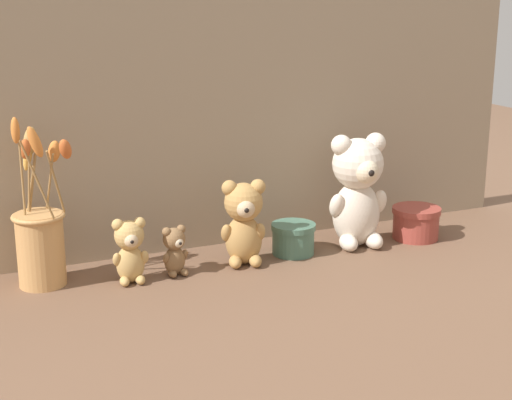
# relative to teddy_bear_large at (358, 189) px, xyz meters

# --- Properties ---
(ground_plane) EXTENTS (4.00, 4.00, 0.00)m
(ground_plane) POSITION_rel_teddy_bear_large_xyz_m (-0.25, -0.02, -0.14)
(ground_plane) COLOR brown
(backdrop_wall) EXTENTS (1.46, 0.02, 0.75)m
(backdrop_wall) POSITION_rel_teddy_bear_large_xyz_m (-0.25, 0.14, 0.24)
(backdrop_wall) COLOR gray
(backdrop_wall) RESTS_ON ground
(teddy_bear_large) EXTENTS (0.14, 0.13, 0.26)m
(teddy_bear_large) POSITION_rel_teddy_bear_large_xyz_m (0.00, 0.00, 0.00)
(teddy_bear_large) COLOR beige
(teddy_bear_large) RESTS_ON ground
(teddy_bear_medium) EXTENTS (0.10, 0.09, 0.19)m
(teddy_bear_medium) POSITION_rel_teddy_bear_large_xyz_m (-0.28, -0.01, -0.04)
(teddy_bear_medium) COLOR tan
(teddy_bear_medium) RESTS_ON ground
(teddy_bear_small) EXTENTS (0.07, 0.07, 0.14)m
(teddy_bear_small) POSITION_rel_teddy_bear_large_xyz_m (-0.53, -0.01, -0.07)
(teddy_bear_small) COLOR tan
(teddy_bear_small) RESTS_ON ground
(teddy_bear_tiny) EXTENTS (0.06, 0.05, 0.11)m
(teddy_bear_tiny) POSITION_rel_teddy_bear_large_xyz_m (-0.44, -0.01, -0.08)
(teddy_bear_tiny) COLOR olive
(teddy_bear_tiny) RESTS_ON ground
(flower_vase) EXTENTS (0.13, 0.13, 0.34)m
(flower_vase) POSITION_rel_teddy_bear_large_xyz_m (-0.70, 0.05, -0.03)
(flower_vase) COLOR tan
(flower_vase) RESTS_ON ground
(decorative_tin_tall) EXTENTS (0.11, 0.11, 0.08)m
(decorative_tin_tall) POSITION_rel_teddy_bear_large_xyz_m (0.16, -0.01, -0.10)
(decorative_tin_tall) COLOR #993D33
(decorative_tin_tall) RESTS_ON ground
(decorative_tin_short) EXTENTS (0.10, 0.10, 0.07)m
(decorative_tin_short) POSITION_rel_teddy_bear_large_xyz_m (-0.16, 0.01, -0.10)
(decorative_tin_short) COLOR #47705B
(decorative_tin_short) RESTS_ON ground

